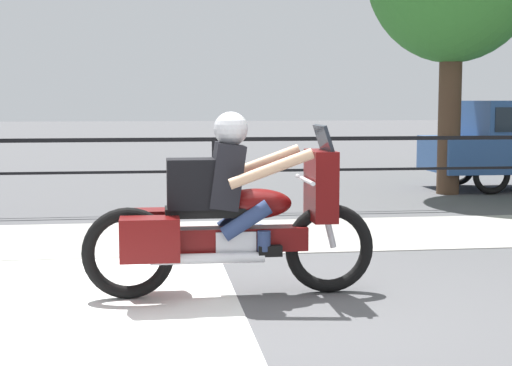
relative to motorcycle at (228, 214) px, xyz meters
The scene contains 5 objects.
ground_plane 0.89m from the motorcycle, 58.71° to the right, with size 120.00×120.00×0.00m, color #4C4C4F.
sidewalk_band 3.03m from the motorcycle, 84.47° to the left, with size 44.00×2.40×0.01m, color #99968E.
crosswalk_band 1.66m from the motorcycle, 153.59° to the right, with size 2.83×6.00×0.01m, color silver.
fence_railing 5.09m from the motorcycle, 86.80° to the left, with size 36.00×0.05×1.12m.
motorcycle is the anchor object (origin of this frame).
Camera 1 is at (-0.91, -6.07, 1.65)m, focal length 55.00 mm.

